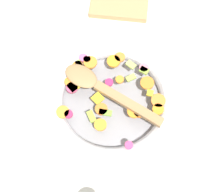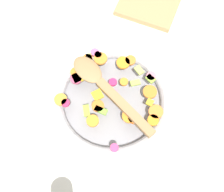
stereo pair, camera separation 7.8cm
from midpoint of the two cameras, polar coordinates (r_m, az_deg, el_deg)
The scene contains 4 objects.
ground_plane at distance 0.82m, azimuth -2.68°, elevation -1.65°, with size 4.00×4.00×0.00m, color silver.
skillet at distance 0.80m, azimuth -2.75°, elevation -1.09°, with size 0.35×0.35×0.05m.
chopped_vegetables at distance 0.78m, azimuth -3.21°, elevation 1.02°, with size 0.26×0.27×0.01m.
wooden_spoon at distance 0.77m, azimuth -4.70°, elevation 1.10°, with size 0.16×0.27×0.01m.
Camera 1 is at (-0.29, -0.03, 0.77)m, focal length 50.00 mm.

